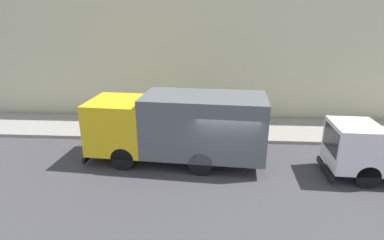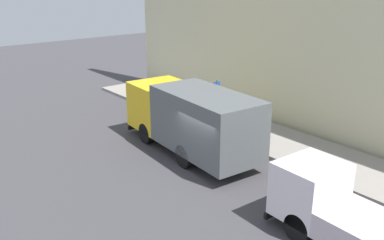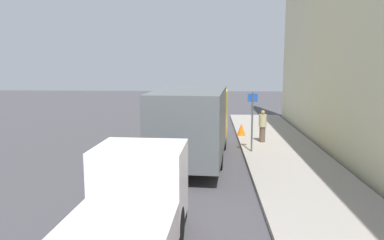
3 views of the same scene
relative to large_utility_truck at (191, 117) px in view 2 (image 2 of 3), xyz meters
The scene contains 8 objects.
ground 2.84m from the large_utility_truck, 111.05° to the right, with size 80.00×80.00×0.00m, color #403E43.
sidewalk 4.83m from the large_utility_truck, 27.64° to the right, with size 3.66×30.00×0.17m, color gray.
building_facade 8.03m from the large_utility_truck, 18.34° to the right, with size 0.50×30.00×12.35m, color beige.
large_utility_truck is the anchor object (origin of this frame).
small_flatbed_truck 8.59m from the large_utility_truck, 96.53° to the right, with size 2.28×5.73×2.26m.
pedestrian_walking 4.62m from the large_utility_truck, 43.35° to the left, with size 0.42×0.42×1.61m.
traffic_cone_orange 5.48m from the large_utility_truck, 63.36° to the left, with size 0.47×0.47×0.67m, color orange.
street_sign_post 2.78m from the large_utility_truck, 22.77° to the left, with size 0.44×0.08×2.68m.
Camera 2 is at (-10.62, -11.99, 7.82)m, focal length 39.53 mm.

